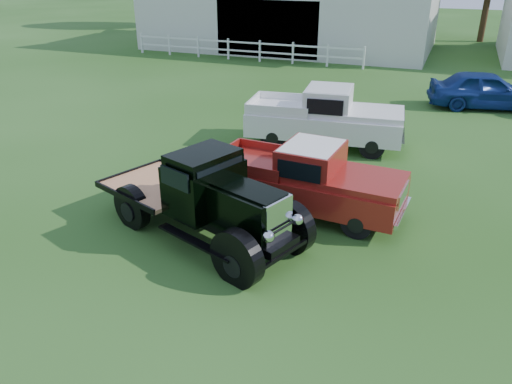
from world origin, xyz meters
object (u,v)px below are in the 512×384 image
at_px(red_pickup, 307,178).
at_px(white_pickup, 324,117).
at_px(misc_car_blue, 486,90).
at_px(vintage_flatbed, 202,194).

relative_size(red_pickup, white_pickup, 0.92).
xyz_separation_m(white_pickup, misc_car_blue, (4.86, 6.60, -0.18)).
xyz_separation_m(red_pickup, white_pickup, (-0.78, 4.64, 0.08)).
bearing_deg(vintage_flatbed, red_pickup, 68.88).
distance_m(white_pickup, misc_car_blue, 8.20).
distance_m(red_pickup, white_pickup, 4.70).
height_order(vintage_flatbed, misc_car_blue, vintage_flatbed).
bearing_deg(white_pickup, red_pickup, -87.01).
distance_m(vintage_flatbed, red_pickup, 2.60).
relative_size(vintage_flatbed, red_pickup, 1.07).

